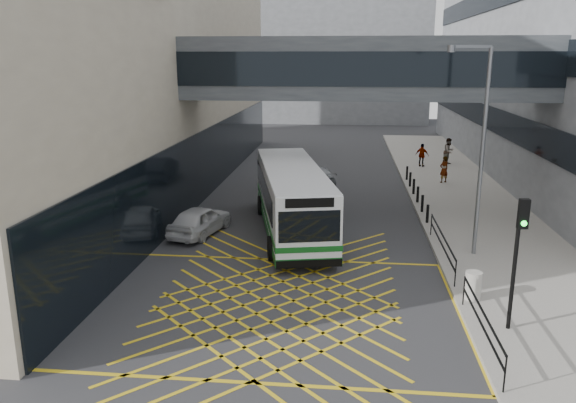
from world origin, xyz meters
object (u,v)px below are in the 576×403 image
(street_lamp, at_px, (479,140))
(litter_bin, at_px, (473,285))
(pedestrian_a, at_px, (444,169))
(traffic_light, at_px, (518,246))
(car_dark, at_px, (289,171))
(car_silver, at_px, (318,175))
(pedestrian_c, at_px, (422,155))
(pedestrian_b, at_px, (449,151))
(car_white, at_px, (200,220))
(bus, at_px, (292,197))

(street_lamp, relative_size, litter_bin, 8.73)
(pedestrian_a, bearing_deg, traffic_light, 56.60)
(car_dark, height_order, traffic_light, traffic_light)
(car_silver, xyz_separation_m, pedestrian_c, (7.34, 6.35, 0.37))
(car_dark, bearing_deg, car_silver, 167.03)
(street_lamp, relative_size, pedestrian_c, 4.91)
(car_silver, bearing_deg, litter_bin, 94.53)
(pedestrian_b, bearing_deg, pedestrian_a, -143.89)
(traffic_light, bearing_deg, pedestrian_c, 82.43)
(street_lamp, bearing_deg, car_white, 152.61)
(car_white, bearing_deg, pedestrian_b, -114.01)
(litter_bin, relative_size, pedestrian_a, 0.56)
(car_dark, xyz_separation_m, pedestrian_b, (11.45, 6.90, 0.37))
(bus, bearing_deg, car_silver, 73.51)
(car_dark, height_order, street_lamp, street_lamp)
(bus, xyz_separation_m, car_white, (-4.22, -0.88, -0.99))
(traffic_light, relative_size, street_lamp, 0.49)
(litter_bin, height_order, pedestrian_b, pedestrian_b)
(bus, distance_m, pedestrian_c, 18.31)
(pedestrian_a, xyz_separation_m, pedestrian_b, (1.40, 6.61, 0.12))
(traffic_light, xyz_separation_m, pedestrian_b, (2.73, 27.14, -1.66))
(car_white, distance_m, street_lamp, 12.75)
(car_dark, height_order, pedestrian_b, pedestrian_b)
(car_silver, distance_m, street_lamp, 15.21)
(bus, relative_size, litter_bin, 12.03)
(car_dark, xyz_separation_m, pedestrian_a, (10.05, 0.30, 0.24))
(traffic_light, height_order, pedestrian_c, traffic_light)
(pedestrian_c, bearing_deg, street_lamp, 115.64)
(car_dark, relative_size, car_silver, 1.20)
(car_white, relative_size, litter_bin, 4.57)
(bus, bearing_deg, car_white, 179.47)
(bus, xyz_separation_m, pedestrian_b, (10.20, 17.61, -0.54))
(litter_bin, bearing_deg, street_lamp, 79.64)
(bus, relative_size, pedestrian_a, 6.70)
(bus, xyz_separation_m, car_silver, (0.74, 10.07, -1.04))
(pedestrian_b, distance_m, pedestrian_c, 2.44)
(traffic_light, height_order, pedestrian_a, traffic_light)
(bus, distance_m, car_silver, 10.15)
(traffic_light, distance_m, pedestrian_b, 27.33)
(pedestrian_c, bearing_deg, litter_bin, 113.86)
(car_silver, bearing_deg, car_dark, -32.75)
(bus, xyz_separation_m, litter_bin, (6.84, -7.35, -1.04))
(car_dark, bearing_deg, pedestrian_a, -173.30)
(car_silver, height_order, pedestrian_b, pedestrian_b)
(car_silver, height_order, street_lamp, street_lamp)
(pedestrian_b, bearing_deg, litter_bin, -139.60)
(street_lamp, height_order, pedestrian_a, street_lamp)
(pedestrian_c, bearing_deg, pedestrian_a, 124.45)
(pedestrian_a, bearing_deg, car_white, 12.71)
(pedestrian_a, distance_m, pedestrian_c, 5.45)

